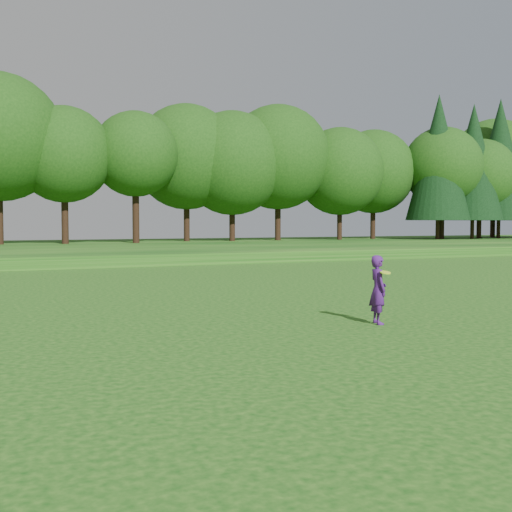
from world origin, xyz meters
name	(u,v)px	position (x,y,z in m)	size (l,w,h in m)	color
ground	(335,324)	(0.00, 0.00, 0.00)	(140.00, 140.00, 0.00)	#0C420F
berm	(70,250)	(0.00, 34.00, 0.30)	(130.00, 30.00, 0.60)	#0C420F
walking_path	(117,266)	(0.00, 20.00, 0.02)	(130.00, 1.60, 0.04)	gray
treeline	(59,143)	(0.00, 38.00, 8.10)	(104.00, 7.00, 15.00)	#163F0E
woman	(378,290)	(0.81, -0.42, 0.74)	(0.48, 0.64, 1.48)	#49186E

